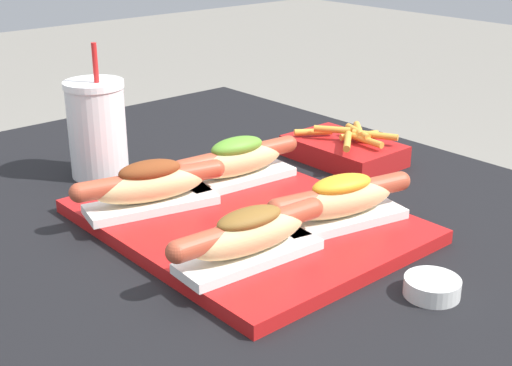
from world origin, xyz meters
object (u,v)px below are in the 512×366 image
Objects in this scene: hot_dog_3 at (341,200)px; drink_cup at (97,129)px; fries_basket at (344,150)px; hot_dog_2 at (237,161)px; serving_tray at (245,221)px; hot_dog_1 at (249,235)px; hot_dog_0 at (151,186)px; sauce_bowl at (432,286)px.

drink_cup reaches higher than hot_dog_3.
hot_dog_2 is at bearing -91.62° from fries_basket.
hot_dog_3 is (0.20, 0.01, -0.00)m from hot_dog_2.
hot_dog_1 is at bearing -37.75° from serving_tray.
hot_dog_1 is at bearing -62.47° from fries_basket.
hot_dog_1 is (0.10, -0.08, 0.04)m from serving_tray.
fries_basket is at bearing 117.53° from hot_dog_1.
hot_dog_0 is 0.38m from fries_basket.
hot_dog_3 is at bearing -48.63° from fries_basket.
hot_dog_2 is 0.20m from hot_dog_3.
hot_dog_1 is 1.00× the size of hot_dog_2.
drink_cup reaches higher than hot_dog_0.
hot_dog_0 is 3.41× the size of sauce_bowl.
serving_tray is at bearing -72.73° from fries_basket.
hot_dog_3 is (0.10, 0.07, 0.04)m from serving_tray.
drink_cup is at bearing -171.53° from sauce_bowl.
sauce_bowl is at bearing 35.70° from hot_dog_1.
hot_dog_0 is (-0.10, -0.08, 0.04)m from serving_tray.
drink_cup reaches higher than fries_basket.
hot_dog_3 is at bearing 1.51° from hot_dog_2.
hot_dog_0 is 1.00× the size of hot_dog_3.
serving_tray is 1.94× the size of hot_dog_1.
hot_dog_3 is at bearing 35.68° from serving_tray.
hot_dog_0 is 0.26m from hot_dog_3.
hot_dog_0 is at bearing -140.36° from serving_tray.
hot_dog_2 reaches higher than serving_tray.
hot_dog_0 is 0.98× the size of hot_dog_1.
drink_cup is at bearing -171.42° from serving_tray.
hot_dog_0 is at bearing -179.75° from hot_dog_1.
hot_dog_1 reaches higher than serving_tray.
sauce_bowl is (0.27, 0.04, 0.00)m from serving_tray.
hot_dog_3 is 0.30m from fries_basket.
drink_cup reaches higher than hot_dog_2.
sauce_bowl is at bearing 8.34° from serving_tray.
hot_dog_1 is 0.21m from sauce_bowl.
hot_dog_3 is at bearing 37.67° from hot_dog_0.
hot_dog_2 reaches higher than hot_dog_1.
sauce_bowl is at bearing 18.15° from hot_dog_0.
hot_dog_3 is 1.15× the size of fries_basket.
hot_dog_0 is 0.15m from hot_dog_2.
hot_dog_1 is 0.41m from drink_cup.
hot_dog_2 is 0.24m from drink_cup.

